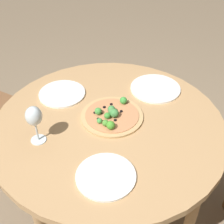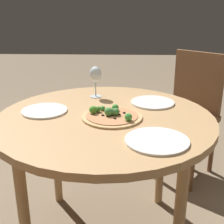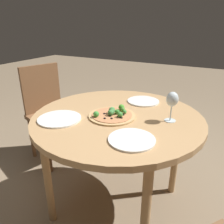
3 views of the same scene
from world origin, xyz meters
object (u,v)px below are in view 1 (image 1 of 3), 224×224
at_px(pizza, 112,115).
at_px(plate_side, 155,88).
at_px(plate_far, 106,176).
at_px(wine_glass, 34,117).
at_px(plate_near, 62,94).

height_order(pizza, plate_side, pizza).
height_order(pizza, plate_far, pizza).
bearing_deg(wine_glass, plate_far, 137.31).
bearing_deg(plate_side, plate_far, 58.15).
xyz_separation_m(pizza, plate_near, (0.23, -0.22, -0.01)).
bearing_deg(plate_side, wine_glass, 26.55).
distance_m(wine_glass, plate_far, 0.38).
distance_m(wine_glass, plate_side, 0.68).
distance_m(pizza, wine_glass, 0.37).
bearing_deg(plate_near, wine_glass, 71.41).
bearing_deg(plate_far, plate_near, -74.86).
xyz_separation_m(pizza, plate_side, (-0.26, -0.19, -0.01)).
relative_size(wine_glass, plate_side, 0.69).
bearing_deg(plate_side, pizza, 36.61).
bearing_deg(wine_glass, pizza, -162.77).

